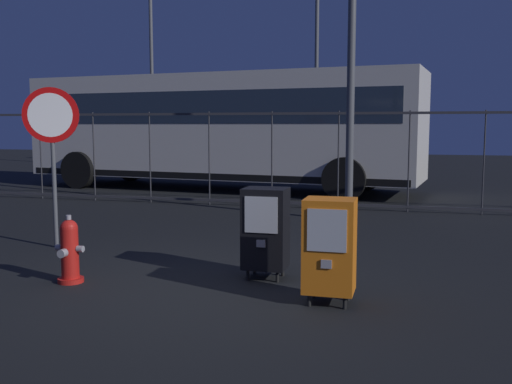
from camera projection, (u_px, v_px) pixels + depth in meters
ground_plane at (199, 288)px, 6.16m from camera, size 60.00×60.00×0.00m
fire_hydrant at (70, 251)px, 6.35m from camera, size 0.33×0.32×0.75m
newspaper_box_primary at (330, 245)px, 5.57m from camera, size 0.48×0.42×1.02m
newspaper_box_secondary at (266, 228)px, 6.51m from camera, size 0.48×0.42×1.02m
stop_sign at (52, 133)px, 8.04m from camera, size 0.71×0.31×2.23m
fence_barrier at (305, 159)px, 12.00m from camera, size 18.03×0.04×2.00m
bus_near at (220, 125)px, 15.53m from camera, size 10.73×3.78×3.00m
street_light_near_left at (151, 51)px, 22.62m from camera, size 0.32×0.32×7.98m
street_light_near_right at (317, 34)px, 20.53m from camera, size 0.32×0.32×8.67m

